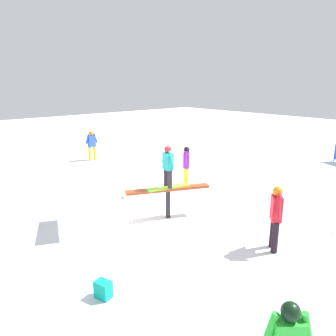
# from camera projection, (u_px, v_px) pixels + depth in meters

# --- Properties ---
(ground_plane) EXTENTS (60.00, 60.00, 0.00)m
(ground_plane) POSITION_uv_depth(u_px,v_px,m) (168.00, 217.00, 9.81)
(ground_plane) COLOR white
(rail_feature) EXTENTS (2.40, 1.30, 0.93)m
(rail_feature) POSITION_uv_depth(u_px,v_px,m) (168.00, 192.00, 9.61)
(rail_feature) COLOR black
(rail_feature) RESTS_ON ground
(snow_kicker_ramp) EXTENTS (2.26, 2.11, 0.76)m
(snow_kicker_ramp) POSITION_uv_depth(u_px,v_px,m) (93.00, 214.00, 9.10)
(snow_kicker_ramp) COLOR white
(snow_kicker_ramp) RESTS_ON ground
(main_rider_on_rail) EXTENTS (1.34, 0.71, 1.25)m
(main_rider_on_rail) POSITION_uv_depth(u_px,v_px,m) (168.00, 168.00, 9.42)
(main_rider_on_rail) COLOR #84D32E
(main_rider_on_rail) RESTS_ON rail_feature
(bystander_blue) EXTENTS (0.69, 0.23, 1.50)m
(bystander_blue) POSITION_uv_depth(u_px,v_px,m) (92.00, 144.00, 16.70)
(bystander_blue) COLOR gold
(bystander_blue) RESTS_ON ground
(bystander_red) EXTENTS (0.58, 0.52, 1.61)m
(bystander_red) POSITION_uv_depth(u_px,v_px,m) (276.00, 215.00, 7.71)
(bystander_red) COLOR black
(bystander_red) RESTS_ON ground
(bystander_purple) EXTENTS (0.55, 0.47, 1.56)m
(bystander_purple) POSITION_uv_depth(u_px,v_px,m) (186.00, 164.00, 12.47)
(bystander_purple) COLOR yellow
(bystander_purple) RESTS_ON ground
(backpack_on_snow) EXTENTS (0.30, 0.35, 0.34)m
(backpack_on_snow) POSITION_uv_depth(u_px,v_px,m) (103.00, 289.00, 6.14)
(backpack_on_snow) COLOR #0E9E8B
(backpack_on_snow) RESTS_ON ground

